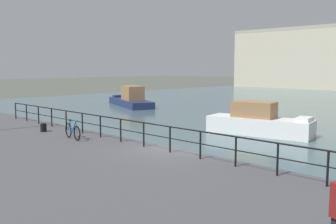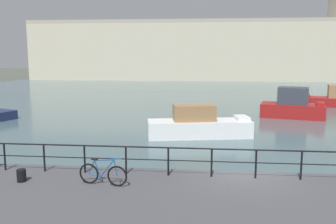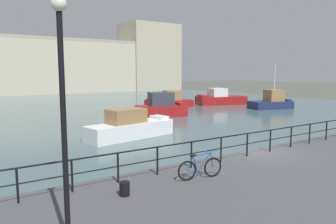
# 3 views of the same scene
# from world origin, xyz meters

# --- Properties ---
(ground_plane) EXTENTS (240.00, 240.00, 0.00)m
(ground_plane) POSITION_xyz_m (0.00, 0.00, 0.00)
(ground_plane) COLOR #4C5147
(water_basin) EXTENTS (80.00, 60.00, 0.01)m
(water_basin) POSITION_xyz_m (0.00, 30.20, 0.01)
(water_basin) COLOR #476066
(water_basin) RESTS_ON ground_plane
(harbor_building) EXTENTS (74.82, 11.32, 16.97)m
(harbor_building) POSITION_xyz_m (6.97, 63.89, 6.31)
(harbor_building) COLOR #C1B79E
(harbor_building) RESTS_ON ground_plane
(moored_harbor_tender) EXTENTS (6.91, 3.15, 2.11)m
(moored_harbor_tender) POSITION_xyz_m (-1.84, 9.79, 0.80)
(moored_harbor_tender) COLOR white
(moored_harbor_tender) RESTS_ON water_basin
(moored_red_daysailer) EXTENTS (5.60, 3.65, 2.56)m
(moored_red_daysailer) POSITION_xyz_m (5.97, 18.07, 0.99)
(moored_red_daysailer) COLOR maroon
(moored_red_daysailer) RESTS_ON water_basin
(moored_white_yacht) EXTENTS (7.64, 4.69, 2.35)m
(moored_white_yacht) POSITION_xyz_m (19.85, 24.08, 0.85)
(moored_white_yacht) COLOR maroon
(moored_white_yacht) RESTS_ON water_basin
(moored_cabin_cruiser) EXTENTS (5.83, 4.10, 5.67)m
(moored_cabin_cruiser) POSITION_xyz_m (21.82, 16.44, 0.86)
(moored_cabin_cruiser) COLOR navy
(moored_cabin_cruiser) RESTS_ON water_basin
(moored_small_launch) EXTENTS (6.74, 3.56, 2.22)m
(moored_small_launch) POSITION_xyz_m (11.78, 25.23, 0.79)
(moored_small_launch) COLOR maroon
(moored_small_launch) RESTS_ON water_basin
(quay_railing) EXTENTS (27.01, 0.07, 1.08)m
(quay_railing) POSITION_xyz_m (-0.40, -0.75, 1.65)
(quay_railing) COLOR black
(quay_railing) RESTS_ON quay_promenade
(parked_bicycle) EXTENTS (1.76, 0.35, 0.98)m
(parked_bicycle) POSITION_xyz_m (-4.90, -1.98, 1.30)
(parked_bicycle) COLOR black
(parked_bicycle) RESTS_ON quay_promenade
(mooring_bollard) EXTENTS (0.32, 0.32, 0.44)m
(mooring_bollard) POSITION_xyz_m (-7.85, -1.93, 1.14)
(mooring_bollard) COLOR black
(mooring_bollard) RESTS_ON quay_promenade
(quay_lamp_post) EXTENTS (0.32, 0.32, 5.33)m
(quay_lamp_post) POSITION_xyz_m (-10.11, -3.81, 4.26)
(quay_lamp_post) COLOR black
(quay_lamp_post) RESTS_ON quay_promenade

